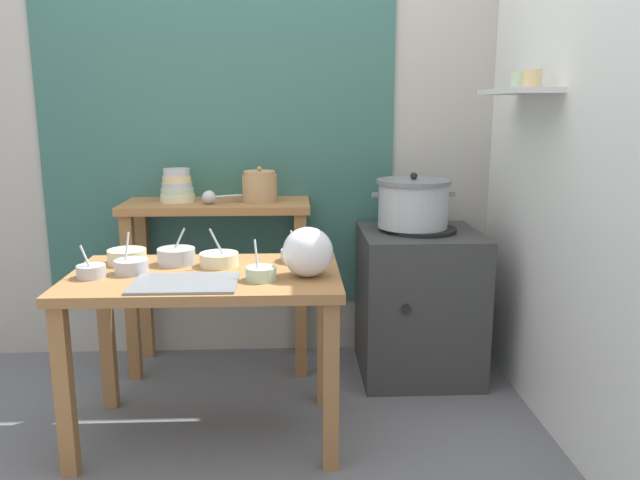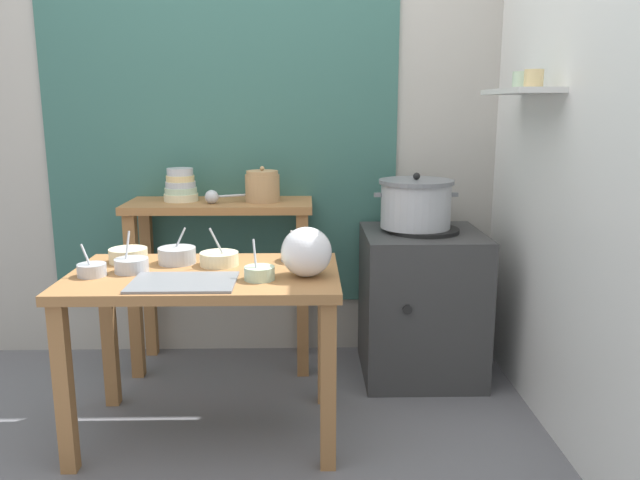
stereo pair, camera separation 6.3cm
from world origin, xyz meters
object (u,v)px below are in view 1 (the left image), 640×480
(plastic_bag, at_px, (308,252))
(steamer_pot, at_px, (413,203))
(back_shelf_table, at_px, (218,243))
(prep_bowl_6, at_px, (176,255))
(clay_pot, at_px, (260,187))
(prep_bowl_0, at_px, (219,259))
(prep_table, at_px, (206,299))
(prep_bowl_3, at_px, (91,271))
(prep_bowl_5, at_px, (131,266))
(ladle, at_px, (211,197))
(prep_bowl_4, at_px, (127,256))
(serving_tray, at_px, (185,283))
(prep_bowl_2, at_px, (299,255))
(prep_bowl_1, at_px, (261,273))
(bowl_stack_enamel, at_px, (177,187))
(stove_block, at_px, (418,302))

(plastic_bag, bearing_deg, steamer_pot, 52.02)
(back_shelf_table, xyz_separation_m, prep_bowl_6, (-0.11, -0.59, 0.08))
(clay_pot, relative_size, prep_bowl_0, 1.10)
(prep_table, bearing_deg, prep_bowl_0, 67.78)
(prep_bowl_3, bearing_deg, prep_bowl_5, 22.30)
(steamer_pot, xyz_separation_m, ladle, (-1.02, 0.04, 0.03))
(prep_bowl_4, bearing_deg, serving_tray, -48.68)
(prep_bowl_2, relative_size, prep_bowl_5, 0.97)
(ladle, distance_m, serving_tray, 0.87)
(back_shelf_table, xyz_separation_m, prep_bowl_3, (-0.41, -0.80, 0.07))
(steamer_pot, relative_size, prep_bowl_1, 2.70)
(back_shelf_table, bearing_deg, prep_bowl_5, -109.76)
(bowl_stack_enamel, bearing_deg, prep_bowl_6, -81.29)
(prep_bowl_4, bearing_deg, prep_bowl_3, -109.89)
(clay_pot, distance_m, prep_bowl_3, 1.04)
(ladle, distance_m, prep_bowl_4, 0.61)
(clay_pot, distance_m, ladle, 0.25)
(stove_block, xyz_separation_m, clay_pot, (-0.82, 0.13, 0.60))
(bowl_stack_enamel, height_order, prep_bowl_4, bowl_stack_enamel)
(steamer_pot, bearing_deg, prep_bowl_4, -160.99)
(ladle, bearing_deg, prep_bowl_5, -110.28)
(plastic_bag, height_order, prep_bowl_5, plastic_bag)
(prep_bowl_6, bearing_deg, steamer_pot, 23.39)
(stove_block, height_order, steamer_pot, steamer_pot)
(back_shelf_table, height_order, steamer_pot, steamer_pot)
(clay_pot, bearing_deg, back_shelf_table, -180.00)
(plastic_bag, relative_size, prep_bowl_5, 1.22)
(prep_bowl_1, bearing_deg, prep_bowl_0, 128.84)
(serving_tray, bearing_deg, stove_block, 36.34)
(steamer_pot, distance_m, prep_bowl_0, 1.07)
(prep_table, xyz_separation_m, prep_bowl_6, (-0.14, 0.15, 0.15))
(stove_block, distance_m, bowl_stack_enamel, 1.39)
(ladle, bearing_deg, prep_bowl_0, -80.33)
(plastic_bag, relative_size, prep_bowl_0, 1.21)
(stove_block, height_order, prep_bowl_4, same)
(prep_bowl_5, bearing_deg, clay_pot, 56.48)
(ladle, bearing_deg, prep_bowl_6, -99.90)
(stove_block, bearing_deg, serving_tray, -143.66)
(stove_block, xyz_separation_m, bowl_stack_enamel, (-1.25, 0.16, 0.59))
(prep_bowl_3, height_order, prep_bowl_5, prep_bowl_5)
(prep_table, height_order, prep_bowl_2, prep_bowl_2)
(prep_bowl_2, bearing_deg, prep_bowl_5, -165.12)
(bowl_stack_enamel, height_order, prep_bowl_0, bowl_stack_enamel)
(stove_block, bearing_deg, prep_bowl_0, -152.59)
(back_shelf_table, height_order, prep_bowl_4, back_shelf_table)
(serving_tray, height_order, prep_bowl_1, prep_bowl_1)
(bowl_stack_enamel, xyz_separation_m, prep_bowl_3, (-0.20, -0.83, -0.23))
(steamer_pot, xyz_separation_m, prep_bowl_1, (-0.74, -0.76, -0.15))
(back_shelf_table, bearing_deg, stove_block, -7.09)
(clay_pot, xyz_separation_m, bowl_stack_enamel, (-0.43, 0.03, -0.00))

